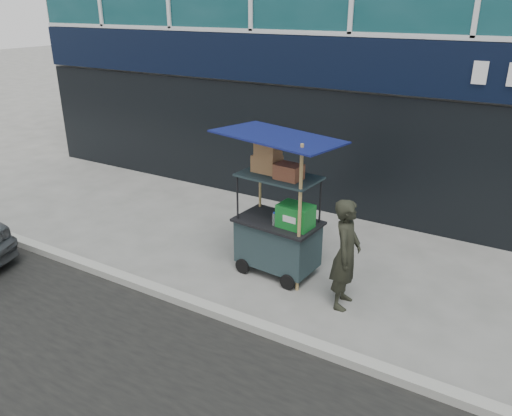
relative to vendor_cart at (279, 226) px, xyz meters
The scene contains 4 objects.
ground 1.50m from the vendor_cart, 92.99° to the right, with size 80.00×80.00×0.00m, color #63635E.
curb 1.64m from the vendor_cart, 92.58° to the right, with size 80.00×0.18×0.12m, color #999991.
vendor_cart is the anchor object (origin of this frame).
vendor_man 1.25m from the vendor_cart, 15.68° to the right, with size 0.57×0.38×1.57m, color black.
Camera 1 is at (3.27, -4.79, 3.92)m, focal length 35.00 mm.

